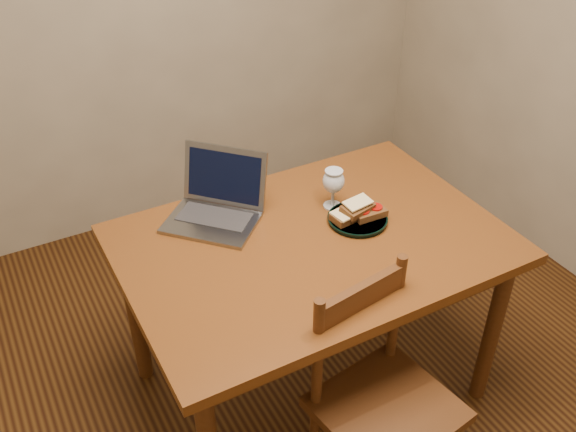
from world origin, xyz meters
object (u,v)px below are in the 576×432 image
table (312,259)px  milk_glass (333,189)px  plate (357,219)px  chair (383,393)px  laptop (218,200)px

table → milk_glass: 0.27m
plate → milk_glass: 0.15m
plate → milk_glass: (-0.03, 0.13, 0.07)m
table → chair: bearing=-92.9°
laptop → plate: bearing=12.4°
plate → milk_glass: milk_glass is taller
plate → milk_glass: size_ratio=1.38×
table → laptop: bearing=126.9°
chair → milk_glass: 0.74m
chair → plate: chair is taller
table → milk_glass: milk_glass is taller
chair → milk_glass: bearing=64.6°
table → chair: (-0.02, -0.49, -0.19)m
table → plate: size_ratio=6.03×
table → plate: (0.19, 0.02, 0.09)m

